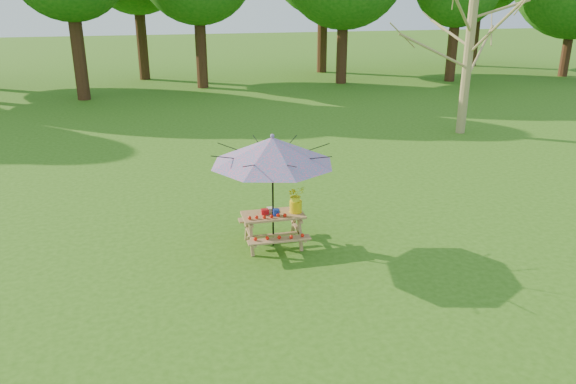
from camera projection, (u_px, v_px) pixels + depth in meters
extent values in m
cylinder|color=olive|center=(467.00, 67.00, 19.08)|extent=(0.39, 0.39, 4.61)
cube|color=#A4784A|center=(273.00, 215.00, 10.93)|extent=(1.20, 0.62, 0.04)
cube|color=#A4784A|center=(279.00, 240.00, 10.53)|extent=(1.20, 0.22, 0.04)
cube|color=#A4784A|center=(268.00, 218.00, 11.53)|extent=(1.20, 0.22, 0.04)
cylinder|color=black|center=(273.00, 192.00, 10.77)|extent=(0.04, 0.04, 2.25)
cone|color=teal|center=(272.00, 151.00, 10.49)|extent=(2.69, 2.69, 0.51)
sphere|color=teal|center=(272.00, 136.00, 10.39)|extent=(0.08, 0.08, 0.08)
cube|color=#B50E15|center=(265.00, 212.00, 10.90)|extent=(0.14, 0.12, 0.10)
cylinder|color=#122B98|center=(276.00, 212.00, 10.83)|extent=(0.13, 0.13, 0.13)
cube|color=silver|center=(271.00, 209.00, 11.06)|extent=(0.13, 0.13, 0.07)
cylinder|color=yellow|center=(296.00, 206.00, 10.97)|extent=(0.24, 0.24, 0.24)
imported|color=#FFF728|center=(296.00, 195.00, 10.89)|extent=(0.39, 0.36, 0.36)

